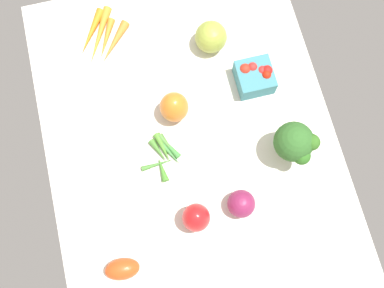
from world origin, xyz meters
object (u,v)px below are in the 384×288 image
at_px(okra_pile, 164,152).
at_px(roma_tomato, 122,269).
at_px(red_onion_near_basket, 241,204).
at_px(berry_basket, 255,76).
at_px(bell_pepper_orange, 174,107).
at_px(broccoli_head, 295,143).
at_px(carrot_bunch, 102,37).
at_px(bell_pepper_red, 196,218).
at_px(heirloom_tomato_green, 211,37).

height_order(okra_pile, roma_tomato, roma_tomato).
xyz_separation_m(roma_tomato, red_onion_near_basket, (-0.08, 0.32, 0.01)).
height_order(okra_pile, berry_basket, berry_basket).
bearing_deg(bell_pepper_orange, broccoli_head, 56.80).
xyz_separation_m(bell_pepper_orange, carrot_bunch, (-0.27, -0.15, -0.04)).
bearing_deg(okra_pile, red_onion_near_basket, 41.16).
height_order(broccoli_head, roma_tomato, broccoli_head).
relative_size(broccoli_head, bell_pepper_orange, 1.39).
relative_size(okra_pile, carrot_bunch, 0.82).
bearing_deg(roma_tomato, carrot_bunch, -91.71).
distance_m(red_onion_near_basket, berry_basket, 0.34).
bearing_deg(carrot_bunch, red_onion_near_basket, 24.61).
distance_m(berry_basket, bell_pepper_red, 0.41).
distance_m(heirloom_tomato_green, bell_pepper_red, 0.49).
xyz_separation_m(okra_pile, berry_basket, (-0.14, 0.28, 0.02)).
height_order(broccoli_head, bell_pepper_orange, broccoli_head).
distance_m(heirloom_tomato_green, red_onion_near_basket, 0.46).
relative_size(broccoli_head, carrot_bunch, 0.79).
bearing_deg(broccoli_head, carrot_bunch, -136.83).
distance_m(bell_pepper_orange, berry_basket, 0.24).
height_order(broccoli_head, bell_pepper_red, broccoli_head).
xyz_separation_m(berry_basket, bell_pepper_red, (0.33, -0.24, 0.02)).
bearing_deg(okra_pile, berry_basket, 116.29).
bearing_deg(bell_pepper_red, heirloom_tomato_green, 161.37).
bearing_deg(roma_tomato, okra_pile, -117.03).
distance_m(heirloom_tomato_green, broccoli_head, 0.37).
height_order(broccoli_head, carrot_bunch, broccoli_head).
bearing_deg(okra_pile, carrot_bunch, -165.77).
height_order(okra_pile, red_onion_near_basket, red_onion_near_basket).
relative_size(berry_basket, bell_pepper_red, 0.92).
height_order(okra_pile, broccoli_head, broccoli_head).
bearing_deg(bell_pepper_orange, bell_pepper_red, -2.56).
bearing_deg(berry_basket, bell_pepper_orange, -80.32).
height_order(heirloom_tomato_green, red_onion_near_basket, heirloom_tomato_green).
distance_m(okra_pile, bell_pepper_red, 0.20).
bearing_deg(okra_pile, bell_pepper_red, 12.08).
distance_m(heirloom_tomato_green, berry_basket, 0.16).
bearing_deg(bell_pepper_red, berry_basket, 143.39).
bearing_deg(heirloom_tomato_green, okra_pile, -35.48).
bearing_deg(okra_pile, heirloom_tomato_green, 144.52).
bearing_deg(berry_basket, carrot_bunch, -120.89).
relative_size(heirloom_tomato_green, carrot_bunch, 0.51).
height_order(heirloom_tomato_green, bell_pepper_red, bell_pepper_red).
distance_m(broccoli_head, carrot_bunch, 0.61).
distance_m(roma_tomato, berry_basket, 0.60).
height_order(bell_pepper_orange, red_onion_near_basket, bell_pepper_orange).
bearing_deg(roma_tomato, broccoli_head, -153.97).
bearing_deg(roma_tomato, berry_basket, -133.39).
xyz_separation_m(broccoli_head, red_onion_near_basket, (0.11, -0.16, -0.05)).
xyz_separation_m(heirloom_tomato_green, broccoli_head, (0.35, 0.12, 0.04)).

